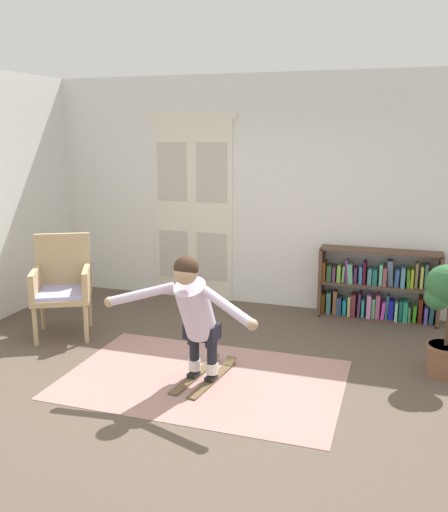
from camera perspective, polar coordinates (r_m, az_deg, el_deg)
name	(u,v)px	position (r m, az deg, el deg)	size (l,w,h in m)	color
ground_plane	(204,389)	(5.02, -2.04, -13.46)	(7.20, 7.20, 0.00)	brown
back_wall	(274,193)	(7.04, 5.17, 6.48)	(6.00, 0.10, 2.90)	silver
double_door	(192,207)	(7.33, -3.27, 5.02)	(1.22, 0.05, 2.45)	silver
rug	(203,379)	(5.19, -2.14, -12.51)	(2.51, 1.64, 0.01)	#A2776F
bookshelf	(377,289)	(6.87, 15.45, -3.32)	(1.40, 0.30, 0.85)	brown
wicker_chair	(62,283)	(6.35, -16.29, -2.67)	(0.81, 0.81, 1.10)	tan
potted_plant	(448,305)	(5.42, 22.07, -4.69)	(0.44, 0.37, 1.06)	brown
skis_pair	(205,376)	(5.20, -1.98, -12.19)	(0.38, 0.87, 0.07)	brown
person_skier	(194,309)	(4.79, -3.08, -5.42)	(1.42, 0.72, 1.14)	white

